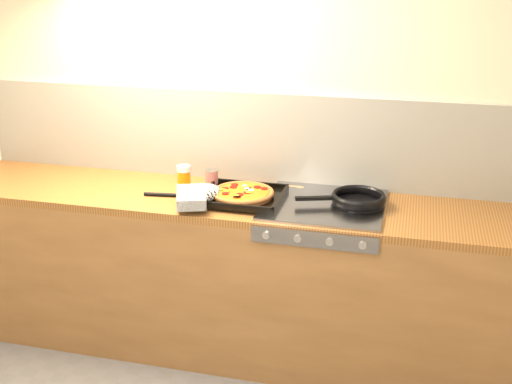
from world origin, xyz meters
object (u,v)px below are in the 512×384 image
(frying_pan, at_px, (357,199))
(juice_glass, at_px, (184,176))
(tomato_can, at_px, (212,179))
(pizza_on_tray, at_px, (229,194))

(frying_pan, xyz_separation_m, juice_glass, (-0.94, 0.05, 0.02))
(frying_pan, relative_size, tomato_can, 4.68)
(tomato_can, relative_size, juice_glass, 0.83)
(tomato_can, bearing_deg, frying_pan, -5.90)
(pizza_on_tray, relative_size, tomato_can, 5.23)
(juice_glass, bearing_deg, frying_pan, -3.23)
(tomato_can, bearing_deg, pizza_on_tray, -50.60)
(pizza_on_tray, relative_size, frying_pan, 1.12)
(pizza_on_tray, bearing_deg, juice_glass, 152.26)
(juice_glass, bearing_deg, tomato_can, 11.12)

